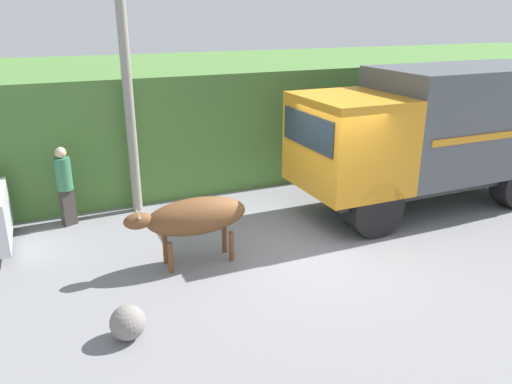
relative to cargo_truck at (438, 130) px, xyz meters
name	(u,v)px	position (x,y,z in m)	size (l,w,h in m)	color
ground_plane	(313,243)	(-3.51, -0.74, -1.76)	(60.00, 60.00, 0.00)	gray
hillside_embankment	(202,110)	(-3.51, 6.09, -0.32)	(32.00, 6.86, 2.89)	#4C7A38
cargo_truck	(438,130)	(0.00, 0.00, 0.00)	(6.36, 2.26, 3.11)	#2D2D2D
brown_cow	(194,217)	(-5.83, -0.59, -0.88)	(2.15, 0.65, 1.21)	brown
pedestrian_on_hill	(65,183)	(-7.76, 2.12, -0.83)	(0.43, 0.43, 1.68)	#38332D
utility_pole	(124,52)	(-6.28, 2.39, 1.69)	(0.90, 0.21, 6.67)	gray
roadside_rock	(128,323)	(-7.33, -2.33, -1.52)	(0.49, 0.49, 0.49)	gray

